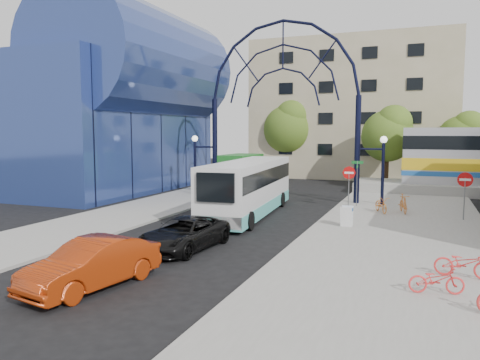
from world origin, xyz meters
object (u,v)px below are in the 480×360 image
at_px(green_truck, 244,174).
at_px(bike_far_c, 436,280).
at_px(tree_north_b, 289,126).
at_px(bike_near_a, 381,205).
at_px(tree_north_a, 389,133).
at_px(stop_sign, 349,177).
at_px(black_suv, 184,234).
at_px(sandwich_board, 347,214).
at_px(gateway_arch, 283,74).
at_px(bike_far_a, 464,263).
at_px(red_sedan, 92,264).
at_px(city_bus, 249,187).
at_px(tree_north_c, 464,137).
at_px(street_name_sign, 357,174).
at_px(bike_near_b, 403,204).
at_px(do_not_enter_sign, 465,184).

height_order(green_truck, bike_far_c, green_truck).
bearing_deg(tree_north_b, bike_near_a, -60.80).
xyz_separation_m(tree_north_a, bike_near_a, (0.69, -15.13, -4.04)).
xyz_separation_m(stop_sign, black_suv, (-4.61, -12.40, -1.36)).
xyz_separation_m(sandwich_board, tree_north_a, (0.52, 19.95, 3.86)).
bearing_deg(stop_sign, black_suv, -110.41).
height_order(gateway_arch, tree_north_a, gateway_arch).
bearing_deg(bike_far_a, red_sedan, 120.49).
bearing_deg(tree_north_a, black_suv, -102.71).
relative_size(gateway_arch, black_suv, 2.97).
distance_m(gateway_arch, bike_near_a, 10.98).
relative_size(gateway_arch, red_sedan, 3.06).
relative_size(sandwich_board, tree_north_b, 0.12).
height_order(green_truck, bike_far_a, green_truck).
distance_m(city_bus, bike_far_c, 14.29).
relative_size(black_suv, bike_far_c, 3.02).
distance_m(tree_north_a, bike_near_a, 15.67).
xyz_separation_m(tree_north_c, green_truck, (-15.94, -11.15, -2.78)).
bearing_deg(green_truck, bike_near_a, -26.85).
height_order(green_truck, bike_near_a, green_truck).
height_order(tree_north_a, bike_near_a, tree_north_a).
distance_m(gateway_arch, street_name_sign, 8.38).
height_order(sandwich_board, black_suv, black_suv).
xyz_separation_m(stop_sign, tree_north_a, (1.32, 13.93, 2.61)).
bearing_deg(stop_sign, green_truck, 150.96).
xyz_separation_m(tree_north_b, black_suv, (4.06, -30.33, -4.63)).
bearing_deg(bike_near_a, stop_sign, 124.46).
distance_m(gateway_arch, stop_sign, 8.37).
bearing_deg(red_sedan, black_suv, 96.25).
height_order(sandwich_board, bike_near_a, sandwich_board).
xyz_separation_m(city_bus, red_sedan, (-0.04, -13.43, -0.86)).
height_order(street_name_sign, tree_north_a, tree_north_a).
relative_size(street_name_sign, green_truck, 0.46).
relative_size(bike_near_a, bike_near_b, 0.96).
bearing_deg(do_not_enter_sign, green_truck, 155.40).
bearing_deg(tree_north_a, sandwich_board, -91.50).
bearing_deg(bike_far_a, green_truck, 44.65).
relative_size(tree_north_b, green_truck, 1.33).
bearing_deg(tree_north_c, stop_sign, -114.69).
xyz_separation_m(tree_north_a, bike_far_a, (4.10, -26.68, -4.03)).
bearing_deg(do_not_enter_sign, gateway_arch, 160.01).
height_order(street_name_sign, bike_near_b, street_name_sign).
height_order(tree_north_b, green_truck, tree_north_b).
height_order(stop_sign, red_sedan, stop_sign).
bearing_deg(stop_sign, bike_near_a, -30.80).
bearing_deg(tree_north_a, bike_far_c, -83.46).
distance_m(tree_north_a, city_bus, 19.30).
height_order(street_name_sign, bike_far_a, street_name_sign).
bearing_deg(red_sedan, city_bus, 100.25).
xyz_separation_m(tree_north_b, bike_far_c, (13.28, -32.58, -4.75)).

